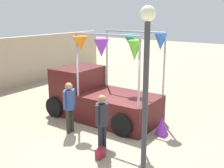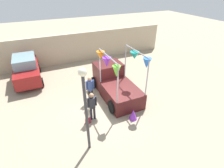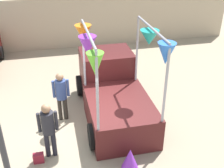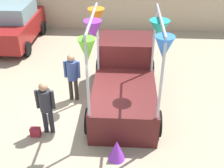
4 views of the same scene
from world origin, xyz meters
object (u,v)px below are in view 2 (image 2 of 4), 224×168
(person_vendor, at_px, (90,87))
(folded_kite_bundle_violet, at_px, (133,115))
(street_lamp, at_px, (85,101))
(vendor_truck, at_px, (114,82))
(parked_car, at_px, (26,69))
(handbag, at_px, (88,121))
(person_customer, at_px, (92,104))

(person_vendor, height_order, folded_kite_bundle_violet, person_vendor)
(street_lamp, bearing_deg, vendor_truck, 50.71)
(parked_car, distance_m, handbag, 6.88)
(street_lamp, bearing_deg, folded_kite_bundle_violet, 16.65)
(vendor_truck, xyz_separation_m, street_lamp, (-2.90, -3.55, 1.72))
(vendor_truck, height_order, street_lamp, street_lamp)
(person_customer, relative_size, street_lamp, 0.42)
(parked_car, relative_size, person_customer, 2.40)
(vendor_truck, bearing_deg, person_customer, -139.67)
(parked_car, bearing_deg, person_vendor, -52.32)
(vendor_truck, relative_size, person_vendor, 2.42)
(person_customer, relative_size, handbag, 5.96)
(folded_kite_bundle_violet, bearing_deg, street_lamp, -163.35)
(street_lamp, relative_size, folded_kite_bundle_violet, 6.64)
(person_customer, xyz_separation_m, handbag, (-0.35, -0.20, -0.87))
(folded_kite_bundle_violet, bearing_deg, parked_car, 125.37)
(person_vendor, xyz_separation_m, folded_kite_bundle_violet, (1.55, -2.57, -0.72))
(person_customer, distance_m, person_vendor, 1.71)
(vendor_truck, distance_m, handbag, 3.26)
(vendor_truck, xyz_separation_m, person_customer, (-2.12, -1.80, 0.13))
(vendor_truck, xyz_separation_m, handbag, (-2.47, -2.00, -0.73))
(person_vendor, bearing_deg, vendor_truck, 4.95)
(person_vendor, bearing_deg, folded_kite_bundle_violet, -58.96)
(street_lamp, bearing_deg, handbag, 74.38)
(person_vendor, height_order, handbag, person_vendor)
(vendor_truck, distance_m, folded_kite_bundle_violet, 2.78)
(parked_car, relative_size, street_lamp, 1.00)
(parked_car, distance_m, person_customer, 6.80)
(parked_car, relative_size, handbag, 14.29)
(person_vendor, distance_m, folded_kite_bundle_violet, 3.09)
(person_vendor, height_order, street_lamp, street_lamp)
(parked_car, distance_m, person_vendor, 5.62)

